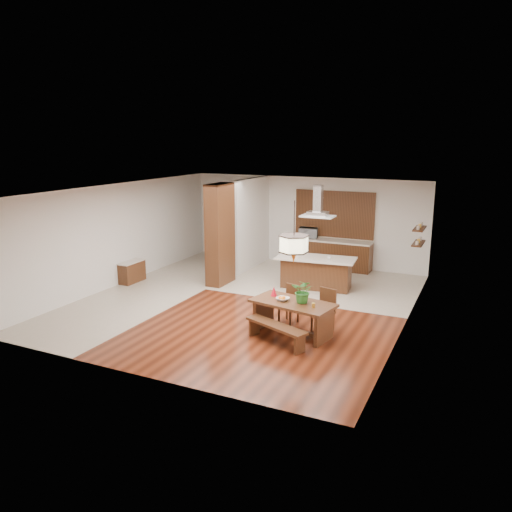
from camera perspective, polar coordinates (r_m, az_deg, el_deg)
The scene contains 25 objects.
room_shell at distance 12.48m, azimuth -1.25°, elevation 3.77°, with size 9.00×9.04×2.92m.
tile_hallway at distance 14.35m, azimuth -11.11°, elevation -3.64°, with size 2.50×9.00×0.01m, color #BEB19E.
tile_kitchen at distance 14.75m, azimuth 7.50°, elevation -3.04°, with size 5.50×4.00×0.01m, color #BEB19E.
soffit_band at distance 12.36m, azimuth -1.27°, elevation 7.53°, with size 8.00×9.00×0.02m, color #3A1F0E.
partition_pier at distance 14.27m, azimuth -4.14°, elevation 2.46°, with size 0.45×1.00×2.90m, color #321B0E.
partition_stub at distance 16.11m, azimuth -0.49°, elevation 3.74°, with size 0.18×2.40×2.90m, color silver.
hallway_console at distance 15.05m, azimuth -13.99°, elevation -1.77°, with size 0.37×0.88×0.63m, color #321B0E.
hallway_doorway at distance 17.72m, azimuth -2.75°, elevation 3.30°, with size 1.10×0.20×2.10m, color #321B0E.
rear_counter at distance 16.28m, azimuth 8.54°, elevation 0.20°, with size 2.60×0.62×0.95m.
kitchen_window at distance 16.29m, azimuth 8.96°, elevation 4.76°, with size 2.60×0.08×1.50m, color brown.
shelf_lower at distance 13.98m, azimuth 18.07°, elevation 1.39°, with size 0.26×0.90×0.04m, color #321B0E.
shelf_upper at distance 13.91m, azimuth 18.19°, elevation 3.00°, with size 0.26×0.90×0.04m, color #321B0E.
dining_table at distance 10.76m, azimuth 4.21°, elevation -6.22°, with size 1.90×1.20×0.73m.
dining_bench at distance 10.38m, azimuth 2.30°, elevation -8.90°, with size 1.49×0.33×0.42m, color #321B0E, non-canonical shape.
dining_chair_left at distance 11.45m, azimuth 3.76°, elevation -5.54°, with size 0.39×0.39×0.87m, color #321B0E, non-canonical shape.
dining_chair_right at distance 11.02m, azimuth 7.66°, elevation -6.22°, with size 0.42×0.42×0.94m, color #321B0E, non-canonical shape.
pendant_lantern at distance 10.32m, azimuth 4.37°, elevation 2.74°, with size 0.64×0.64×1.31m, color #FDF5C2, non-canonical shape.
foliage_plant at distance 10.57m, azimuth 5.43°, elevation -4.01°, with size 0.47×0.41×0.52m, color #276722.
fruit_bowl at distance 10.76m, azimuth 3.06°, elevation -4.93°, with size 0.28×0.28×0.07m, color beige.
napkin_cone at distance 11.04m, azimuth 2.06°, elevation -4.03°, with size 0.14×0.14×0.22m, color red.
gold_ornament at distance 10.37m, azimuth 6.58°, elevation -5.61°, with size 0.07×0.07×0.10m, color gold.
kitchen_island at distance 14.11m, azimuth 6.88°, elevation -1.86°, with size 2.26×1.16×0.90m.
range_hood at distance 13.72m, azimuth 7.11°, elevation 6.25°, with size 0.90×0.55×0.87m, color silver, non-canonical shape.
island_cup at distance 13.80m, azimuth 8.36°, elevation -0.19°, with size 0.11×0.11×0.09m, color white.
microwave at distance 16.42m, azimuth 6.02°, elevation 2.67°, with size 0.60×0.41×0.33m, color #ADB0B4.
Camera 1 is at (5.47, -11.02, 4.14)m, focal length 35.00 mm.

